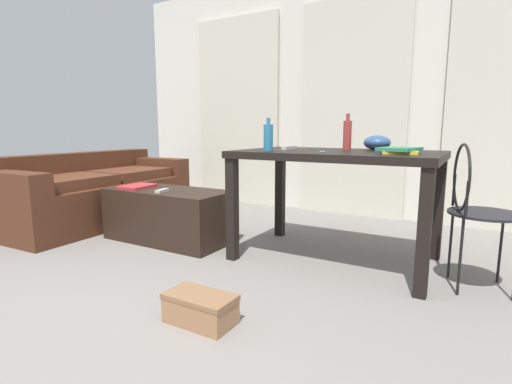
% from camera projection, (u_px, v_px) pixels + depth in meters
% --- Properties ---
extents(ground_plane, '(7.49, 7.49, 0.00)m').
position_uv_depth(ground_plane, '(267.00, 264.00, 2.70)').
color(ground_plane, gray).
extents(wall_back, '(5.75, 0.10, 2.66)m').
position_uv_depth(wall_back, '(355.00, 93.00, 4.15)').
color(wall_back, silver).
rests_on(wall_back, ground).
extents(curtains, '(4.09, 0.03, 2.30)m').
position_uv_depth(curtains, '(352.00, 109.00, 4.11)').
color(curtains, beige).
rests_on(curtains, ground).
extents(couch, '(0.92, 1.94, 0.70)m').
position_uv_depth(couch, '(96.00, 193.00, 3.91)').
color(couch, '#4C2819').
rests_on(couch, ground).
extents(coffee_table, '(1.07, 0.49, 0.44)m').
position_uv_depth(coffee_table, '(169.00, 215.00, 3.24)').
color(coffee_table, black).
rests_on(coffee_table, ground).
extents(craft_table, '(1.37, 0.85, 0.79)m').
position_uv_depth(craft_table, '(337.00, 166.00, 2.69)').
color(craft_table, black).
rests_on(craft_table, ground).
extents(wire_chair, '(0.40, 0.42, 0.86)m').
position_uv_depth(wire_chair, '(473.00, 200.00, 2.22)').
color(wire_chair, black).
rests_on(wire_chair, ground).
extents(bottle_near, '(0.07, 0.07, 0.23)m').
position_uv_depth(bottle_near, '(268.00, 137.00, 2.65)').
color(bottle_near, teal).
rests_on(bottle_near, craft_table).
extents(bottle_far, '(0.06, 0.06, 0.26)m').
position_uv_depth(bottle_far, '(347.00, 135.00, 2.78)').
color(bottle_far, '#99332D').
rests_on(bottle_far, craft_table).
extents(bowl, '(0.19, 0.19, 0.11)m').
position_uv_depth(bowl, '(377.00, 143.00, 2.79)').
color(bowl, '#2D4C7A').
rests_on(bowl, craft_table).
extents(book_stack, '(0.25, 0.30, 0.04)m').
position_uv_depth(book_stack, '(400.00, 150.00, 2.36)').
color(book_stack, gold).
rests_on(book_stack, craft_table).
extents(tv_remote_on_table, '(0.04, 0.18, 0.02)m').
position_uv_depth(tv_remote_on_table, '(289.00, 148.00, 2.89)').
color(tv_remote_on_table, '#B7B7B2').
rests_on(tv_remote_on_table, craft_table).
extents(scissors, '(0.07, 0.11, 0.00)m').
position_uv_depth(scissors, '(322.00, 152.00, 2.53)').
color(scissors, '#9EA0A5').
rests_on(scissors, craft_table).
extents(tv_remote_primary, '(0.07, 0.15, 0.02)m').
position_uv_depth(tv_remote_primary, '(162.00, 191.00, 3.09)').
color(tv_remote_primary, '#B7B7B2').
rests_on(tv_remote_primary, coffee_table).
extents(magazine, '(0.23, 0.31, 0.02)m').
position_uv_depth(magazine, '(138.00, 186.00, 3.32)').
color(magazine, red).
rests_on(magazine, coffee_table).
extents(shoebox, '(0.34, 0.19, 0.15)m').
position_uv_depth(shoebox, '(200.00, 308.00, 1.86)').
color(shoebox, '#996B47').
rests_on(shoebox, ground).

